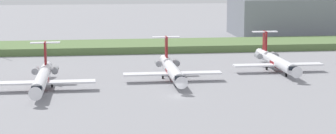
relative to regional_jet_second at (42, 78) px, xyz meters
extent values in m
plane|color=gray|center=(28.39, 19.76, -2.54)|extent=(500.00, 500.00, 0.00)
cube|color=#597542|center=(28.39, 57.13, -1.45)|extent=(320.00, 20.00, 2.18)
cylinder|color=white|center=(0.00, -0.59, -0.09)|extent=(2.70, 24.00, 2.70)
cone|color=white|center=(0.00, -14.09, -0.09)|extent=(2.70, 3.00, 2.70)
cone|color=white|center=(0.00, 13.41, -0.09)|extent=(2.30, 4.00, 2.29)
cube|color=black|center=(0.00, -12.19, 0.39)|extent=(2.02, 1.80, 0.90)
cylinder|color=maroon|center=(0.00, -0.59, -0.24)|extent=(2.76, 3.60, 2.76)
cube|color=white|center=(-5.91, -1.59, -0.69)|extent=(11.00, 3.20, 0.36)
cube|color=white|center=(5.90, -1.59, -0.69)|extent=(11.00, 3.20, 0.36)
cube|color=maroon|center=(0.00, 10.41, 3.86)|extent=(0.36, 3.20, 5.20)
cube|color=white|center=(0.00, 10.71, 6.26)|extent=(6.80, 1.80, 0.24)
cylinder|color=gray|center=(-2.25, 8.61, 0.11)|extent=(1.50, 3.40, 1.50)
cylinder|color=gray|center=(2.25, 8.61, 0.11)|extent=(1.50, 3.40, 1.50)
cylinder|color=gray|center=(0.00, -8.03, -1.54)|extent=(0.20, 0.20, 0.65)
cylinder|color=black|center=(0.00, -8.03, -2.09)|extent=(0.30, 0.90, 0.90)
cylinder|color=black|center=(-1.90, 1.81, -2.09)|extent=(0.35, 0.90, 0.90)
cylinder|color=black|center=(1.90, 1.81, -2.09)|extent=(0.35, 0.90, 0.90)
cylinder|color=white|center=(29.20, 6.23, -0.09)|extent=(2.70, 24.00, 2.70)
cone|color=white|center=(29.20, -7.27, -0.09)|extent=(2.70, 3.00, 2.70)
cone|color=white|center=(29.20, 20.23, -0.09)|extent=(2.29, 4.00, 2.29)
cube|color=black|center=(29.20, -5.37, 0.39)|extent=(2.03, 1.80, 0.90)
cylinder|color=maroon|center=(29.20, 6.23, -0.24)|extent=(2.76, 3.60, 2.76)
cube|color=white|center=(23.30, 5.23, -0.69)|extent=(11.00, 3.20, 0.36)
cube|color=white|center=(35.11, 5.23, -0.69)|extent=(11.00, 3.20, 0.36)
cube|color=maroon|center=(29.20, 17.23, 3.86)|extent=(0.36, 3.20, 5.20)
cube|color=white|center=(29.20, 17.53, 6.26)|extent=(6.80, 1.80, 0.24)
cylinder|color=gray|center=(26.95, 15.43, 0.11)|extent=(1.50, 3.40, 1.50)
cylinder|color=gray|center=(31.45, 15.43, 0.11)|extent=(1.50, 3.40, 1.50)
cylinder|color=gray|center=(29.20, -1.21, -1.54)|extent=(0.20, 0.20, 0.65)
cylinder|color=black|center=(29.20, -1.21, -2.09)|extent=(0.30, 0.90, 0.90)
cylinder|color=black|center=(27.30, 8.63, -2.09)|extent=(0.35, 0.90, 0.90)
cylinder|color=black|center=(31.10, 8.63, -2.09)|extent=(0.35, 0.90, 0.90)
cylinder|color=white|center=(57.10, 14.65, -0.09)|extent=(2.70, 24.00, 2.70)
cone|color=white|center=(57.10, 1.15, -0.09)|extent=(2.70, 3.00, 2.70)
cone|color=white|center=(57.10, 28.65, -0.09)|extent=(2.30, 4.00, 2.29)
cube|color=black|center=(57.10, 3.05, 0.39)|extent=(2.02, 1.80, 0.90)
cylinder|color=maroon|center=(57.10, 14.65, -0.24)|extent=(2.76, 3.60, 2.76)
cube|color=white|center=(51.19, 13.65, -0.69)|extent=(11.00, 3.20, 0.36)
cube|color=white|center=(63.00, 13.65, -0.69)|extent=(11.00, 3.20, 0.36)
cube|color=maroon|center=(57.10, 25.65, 3.86)|extent=(0.36, 3.20, 5.20)
cube|color=white|center=(57.10, 25.95, 6.26)|extent=(6.80, 1.80, 0.24)
cylinder|color=gray|center=(54.85, 23.85, 0.11)|extent=(1.50, 3.40, 1.50)
cylinder|color=gray|center=(59.35, 23.85, 0.11)|extent=(1.50, 3.40, 1.50)
cylinder|color=gray|center=(57.10, 7.21, -1.54)|extent=(0.20, 0.20, 0.65)
cylinder|color=black|center=(57.10, 7.21, -2.09)|extent=(0.30, 0.90, 0.90)
cylinder|color=black|center=(55.20, 17.05, -2.09)|extent=(0.35, 0.90, 0.90)
cylinder|color=black|center=(59.00, 17.05, -2.09)|extent=(0.35, 0.90, 0.90)
cube|color=gray|center=(96.62, 88.37, 4.57)|extent=(65.20, 27.56, 14.20)
camera|label=1|loc=(11.46, -127.03, 24.38)|focal=62.76mm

